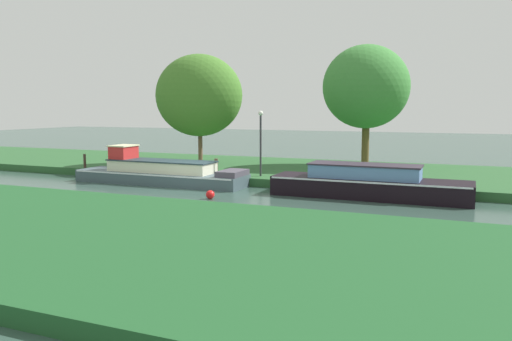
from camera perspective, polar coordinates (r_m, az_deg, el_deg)
ground_plane at (r=23.59m, az=-7.78°, el=-2.16°), size 120.00×120.00×0.00m
riverbank_far at (r=29.75m, az=-0.92°, el=0.20°), size 72.00×10.00×0.40m
riverbank_near at (r=16.60m, az=-23.85°, el=-5.91°), size 72.00×10.00×0.40m
black_barge at (r=21.81m, az=12.43°, el=-1.45°), size 8.15×1.99×1.41m
slate_narrowboat at (r=25.67m, az=-10.62°, el=-0.25°), size 8.92×2.02×1.85m
willow_tree_left at (r=30.10m, az=-6.44°, el=8.32°), size 5.30×3.94×6.41m
willow_tree_centre at (r=29.79m, az=12.17°, el=9.10°), size 4.87×4.62×6.86m
lamp_post at (r=24.90m, az=0.52°, el=3.92°), size 0.24×0.24×3.20m
mooring_post_near at (r=29.99m, az=-18.58°, el=1.02°), size 0.14×0.14×0.77m
mooring_post_far at (r=25.34m, az=-4.46°, el=0.39°), size 0.18×0.18×0.84m
channel_buoy at (r=21.12m, az=-5.14°, el=-2.70°), size 0.36×0.36×0.36m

